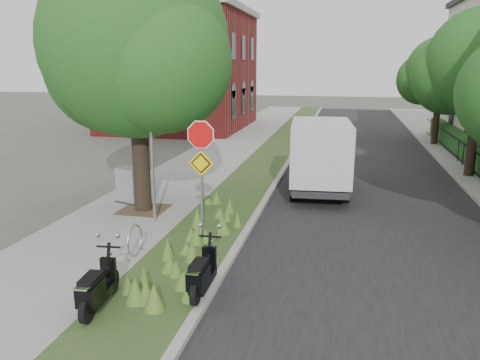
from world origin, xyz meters
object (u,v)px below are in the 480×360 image
object	(u,v)px
sign_assembly	(201,157)
utility_cabinet	(129,186)
scooter_far	(201,278)
box_truck	(320,152)
scooter_near	(96,293)

from	to	relation	value
sign_assembly	utility_cabinet	size ratio (longest dim) A/B	2.83
scooter_far	utility_cabinet	world-z (taller)	utility_cabinet
scooter_far	utility_cabinet	bearing A→B (deg)	126.65
box_truck	utility_cabinet	xyz separation A→B (m)	(-5.95, -3.12, -0.77)
scooter_far	box_truck	bearing A→B (deg)	78.64
scooter_near	box_truck	distance (m)	10.39
scooter_near	utility_cabinet	distance (m)	7.09
box_truck	utility_cabinet	distance (m)	6.76
box_truck	scooter_far	bearing A→B (deg)	-101.36
sign_assembly	scooter_far	size ratio (longest dim) A/B	2.04
scooter_near	box_truck	size ratio (longest dim) A/B	0.32
scooter_near	scooter_far	xyz separation A→B (m)	(1.69, 1.01, -0.01)
scooter_near	scooter_far	size ratio (longest dim) A/B	1.01
sign_assembly	scooter_far	xyz separation A→B (m)	(0.80, -2.71, -1.84)
sign_assembly	scooter_far	bearing A→B (deg)	-73.51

